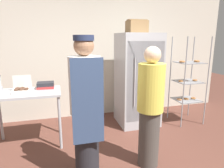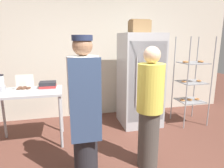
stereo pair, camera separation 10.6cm
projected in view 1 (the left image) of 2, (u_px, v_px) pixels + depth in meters
back_wall at (92, 54)px, 4.41m from camera, size 6.40×0.12×2.77m
refrigerator at (138, 80)px, 4.01m from camera, size 0.78×0.76×1.82m
baking_rack at (188, 81)px, 4.09m from camera, size 0.55×0.52×1.76m
prep_counter at (27, 99)px, 3.17m from camera, size 1.05×0.65×0.90m
donut_box at (22, 89)px, 3.11m from camera, size 0.28×0.21×0.26m
binder_stack at (46, 85)px, 3.37m from camera, size 0.28×0.23×0.10m
cardboard_storage_box at (137, 27)px, 3.79m from camera, size 0.36×0.32×0.25m
person_baker at (86, 107)px, 2.38m from camera, size 0.37×0.39×1.76m
person_customer at (150, 108)px, 2.63m from camera, size 0.35×0.35×1.63m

